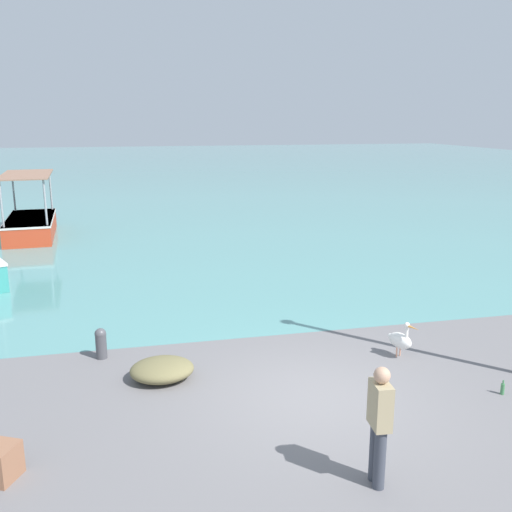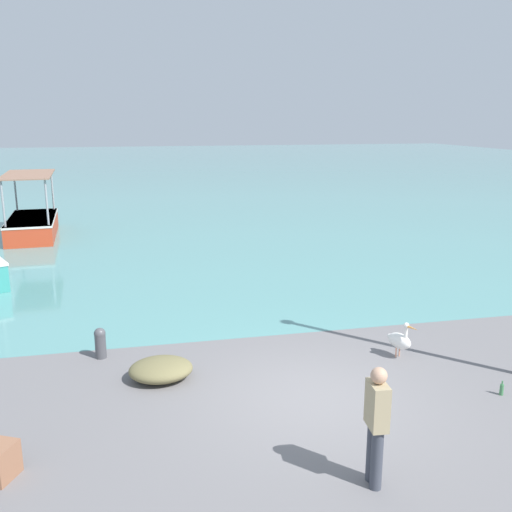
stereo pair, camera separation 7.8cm
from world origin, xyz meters
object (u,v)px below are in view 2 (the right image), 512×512
fisherman_standing (376,423)px  net_pile (161,369)px  pelican (400,340)px  mooring_bollard (100,342)px  glass_bottle (502,389)px  fishing_boat_near_left (32,223)px

fisherman_standing → net_pile: size_ratio=1.41×
pelican → mooring_bollard: pelican is taller
mooring_bollard → glass_bottle: 7.73m
pelican → glass_bottle: pelican is taller
pelican → net_pile: (-4.84, 0.05, -0.18)m
fishing_boat_near_left → fisherman_standing: bearing=-69.3°
fishing_boat_near_left → pelican: (9.21, -14.67, -0.18)m
fisherman_standing → net_pile: bearing=124.1°
pelican → fisherman_standing: 4.42m
fishing_boat_near_left → fisherman_standing: size_ratio=2.78×
fishing_boat_near_left → net_pile: fishing_boat_near_left is taller
mooring_bollard → fisherman_standing: 6.34m
fishing_boat_near_left → mooring_bollard: size_ratio=7.30×
fishing_boat_near_left → mooring_bollard: bearing=-76.4°
fishing_boat_near_left → mooring_bollard: (3.23, -13.35, -0.22)m
mooring_bollard → fisherman_standing: (3.74, -5.09, 0.56)m
pelican → mooring_bollard: (-5.98, 1.32, -0.03)m
mooring_bollard → net_pile: bearing=-47.9°
net_pile → glass_bottle: (5.87, -1.97, -0.09)m
pelican → mooring_bollard: bearing=167.6°
pelican → net_pile: size_ratio=0.67×
fishing_boat_near_left → net_pile: (4.37, -14.62, -0.36)m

